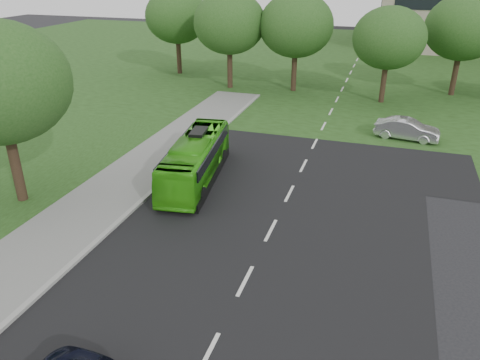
{
  "coord_description": "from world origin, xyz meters",
  "views": [
    {
      "loc": [
        4.4,
        -16.25,
        11.36
      ],
      "look_at": [
        -2.02,
        3.6,
        1.6
      ],
      "focal_mm": 35.0,
      "sensor_mm": 36.0,
      "label": 1
    }
  ],
  "objects_px": {
    "tree_park_a": "(229,23)",
    "tree_park_f": "(177,16)",
    "tree_park_c": "(389,38)",
    "tree_park_b": "(296,25)",
    "bus": "(196,159)",
    "sedan": "(407,129)",
    "tree_park_d": "(464,28)"
  },
  "relations": [
    {
      "from": "tree_park_a",
      "to": "tree_park_d",
      "type": "bearing_deg",
      "value": 10.26
    },
    {
      "from": "tree_park_f",
      "to": "sedan",
      "type": "relative_size",
      "value": 2.05
    },
    {
      "from": "tree_park_b",
      "to": "sedan",
      "type": "xyz_separation_m",
      "value": [
        10.44,
        -11.01,
        -5.34
      ]
    },
    {
      "from": "tree_park_d",
      "to": "sedan",
      "type": "height_order",
      "value": "tree_park_d"
    },
    {
      "from": "tree_park_d",
      "to": "tree_park_b",
      "type": "bearing_deg",
      "value": -168.39
    },
    {
      "from": "tree_park_c",
      "to": "tree_park_b",
      "type": "bearing_deg",
      "value": 168.75
    },
    {
      "from": "tree_park_d",
      "to": "bus",
      "type": "height_order",
      "value": "tree_park_d"
    },
    {
      "from": "tree_park_c",
      "to": "sedan",
      "type": "distance_m",
      "value": 10.72
    },
    {
      "from": "tree_park_c",
      "to": "bus",
      "type": "relative_size",
      "value": 0.91
    },
    {
      "from": "tree_park_c",
      "to": "bus",
      "type": "distance_m",
      "value": 22.63
    },
    {
      "from": "tree_park_a",
      "to": "tree_park_b",
      "type": "relative_size",
      "value": 1.01
    },
    {
      "from": "tree_park_b",
      "to": "tree_park_d",
      "type": "xyz_separation_m",
      "value": [
        14.48,
        2.98,
        0.01
      ]
    },
    {
      "from": "tree_park_f",
      "to": "bus",
      "type": "distance_m",
      "value": 28.91
    },
    {
      "from": "tree_park_c",
      "to": "tree_park_a",
      "type": "bearing_deg",
      "value": 176.53
    },
    {
      "from": "tree_park_c",
      "to": "tree_park_f",
      "type": "bearing_deg",
      "value": 166.39
    },
    {
      "from": "tree_park_a",
      "to": "tree_park_b",
      "type": "height_order",
      "value": "tree_park_a"
    },
    {
      "from": "tree_park_f",
      "to": "sedan",
      "type": "height_order",
      "value": "tree_park_f"
    },
    {
      "from": "tree_park_b",
      "to": "tree_park_d",
      "type": "distance_m",
      "value": 14.78
    },
    {
      "from": "tree_park_a",
      "to": "tree_park_f",
      "type": "height_order",
      "value": "tree_park_a"
    },
    {
      "from": "tree_park_d",
      "to": "sedan",
      "type": "bearing_deg",
      "value": -106.09
    },
    {
      "from": "bus",
      "to": "sedan",
      "type": "bearing_deg",
      "value": 35.2
    },
    {
      "from": "tree_park_b",
      "to": "tree_park_c",
      "type": "relative_size",
      "value": 1.1
    },
    {
      "from": "tree_park_f",
      "to": "bus",
      "type": "relative_size",
      "value": 1.0
    },
    {
      "from": "tree_park_d",
      "to": "bus",
      "type": "bearing_deg",
      "value": -121.98
    },
    {
      "from": "tree_park_a",
      "to": "tree_park_f",
      "type": "relative_size",
      "value": 1.01
    },
    {
      "from": "tree_park_f",
      "to": "sedan",
      "type": "bearing_deg",
      "value": -31.29
    },
    {
      "from": "tree_park_c",
      "to": "tree_park_f",
      "type": "distance_m",
      "value": 22.7
    },
    {
      "from": "tree_park_b",
      "to": "tree_park_f",
      "type": "height_order",
      "value": "tree_park_b"
    },
    {
      "from": "tree_park_a",
      "to": "tree_park_b",
      "type": "xyz_separation_m",
      "value": [
        6.22,
        0.77,
        -0.08
      ]
    },
    {
      "from": "tree_park_d",
      "to": "tree_park_f",
      "type": "height_order",
      "value": "tree_park_d"
    },
    {
      "from": "tree_park_f",
      "to": "bus",
      "type": "height_order",
      "value": "tree_park_f"
    },
    {
      "from": "tree_park_c",
      "to": "sedan",
      "type": "relative_size",
      "value": 1.87
    }
  ]
}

